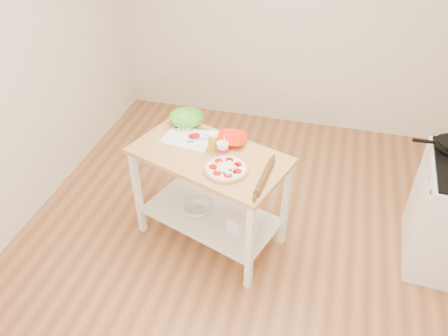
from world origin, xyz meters
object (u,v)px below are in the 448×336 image
rolling_pin (264,177)px  shelf_glass_bowl (197,209)px  spatula (195,140)px  orange_bowl (232,140)px  beer_pint (213,142)px  cutting_board (189,137)px  yogurt_tub (222,149)px  pizza (226,169)px  shelf_bin (236,222)px  green_bowl (187,120)px  prep_island (210,179)px  knife (187,128)px

rolling_pin → shelf_glass_bowl: (-0.59, 0.20, -0.63)m
spatula → orange_bowl: (0.29, 0.06, 0.01)m
beer_pint → rolling_pin: beer_pint is taller
shelf_glass_bowl → cutting_board: bearing=120.6°
orange_bowl → rolling_pin: bearing=-49.2°
cutting_board → yogurt_tub: size_ratio=2.22×
cutting_board → orange_bowl: orange_bowl is taller
pizza → beer_pint: size_ratio=2.07×
yogurt_tub → shelf_bin: yogurt_tub is taller
cutting_board → spatula: 0.08m
green_bowl → rolling_pin: (0.78, -0.56, -0.02)m
cutting_board → beer_pint: beer_pint is taller
shelf_glass_bowl → prep_island: bearing=0.1°
rolling_pin → green_bowl: bearing=144.1°
knife → beer_pint: 0.38m
yogurt_tub → shelf_glass_bowl: bearing=-176.3°
orange_bowl → shelf_bin: orange_bowl is taller
beer_pint → green_bowl: bearing=135.7°
prep_island → yogurt_tub: bearing=7.9°
spatula → rolling_pin: (0.62, -0.33, 0.01)m
orange_bowl → cutting_board: bearing=-175.9°
shelf_glass_bowl → shelf_bin: size_ratio=1.93×
pizza → knife: pizza is taller
green_bowl → yogurt_tub: (0.41, -0.35, 0.01)m
orange_bowl → shelf_bin: bearing=-68.0°
knife → orange_bowl: size_ratio=1.15×
cutting_board → rolling_pin: (0.69, -0.37, 0.02)m
pizza → shelf_bin: pizza is taller
rolling_pin → orange_bowl: bearing=130.8°
prep_island → beer_pint: (0.01, 0.05, 0.33)m
cutting_board → orange_bowl: size_ratio=1.84×
prep_island → shelf_glass_bowl: prep_island is taller
pizza → rolling_pin: size_ratio=0.82×
spatula → shelf_glass_bowl: 0.63m
pizza → shelf_glass_bowl: size_ratio=1.40×
prep_island → shelf_bin: prep_island is taller
rolling_pin → beer_pint: bearing=151.4°
orange_bowl → beer_pint: size_ratio=1.47×
cutting_board → orange_bowl: (0.35, 0.03, 0.02)m
prep_island → orange_bowl: (0.13, 0.20, 0.28)m
yogurt_tub → shelf_glass_bowl: yogurt_tub is taller
beer_pint → shelf_glass_bowl: size_ratio=0.68×
green_bowl → beer_pint: beer_pint is taller
orange_bowl → spatula: bearing=-167.5°
prep_island → cutting_board: bearing=142.3°
yogurt_tub → knife: bearing=144.5°
pizza → beer_pint: (-0.16, 0.22, 0.06)m
pizza → shelf_glass_bowl: 0.71m
shelf_glass_bowl → beer_pint: bearing=21.7°
beer_pint → rolling_pin: bearing=-28.6°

